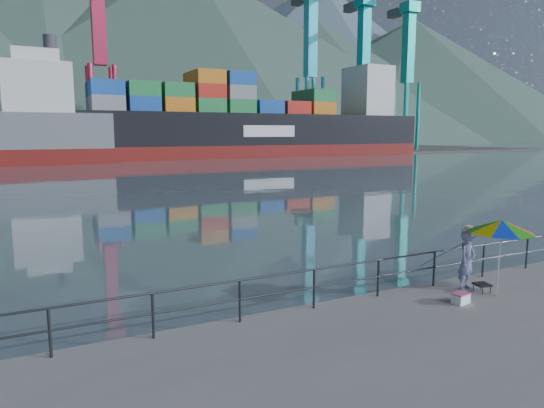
% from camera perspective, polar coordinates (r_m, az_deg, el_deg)
% --- Properties ---
extents(harbor_water, '(500.00, 280.00, 0.00)m').
position_cam_1_polar(harbor_water, '(138.47, -23.65, 5.97)').
color(harbor_water, '#4D6067').
rests_on(harbor_water, ground).
extents(far_dock, '(200.00, 40.00, 0.40)m').
position_cam_1_polar(far_dock, '(102.75, -16.95, 5.68)').
color(far_dock, '#514F4C').
rests_on(far_dock, ground).
extents(guardrail, '(22.00, 0.06, 1.03)m').
position_cam_1_polar(guardrail, '(12.80, 8.84, -9.12)').
color(guardrail, '#2D3033').
rests_on(guardrail, ground).
extents(mountains, '(600.00, 332.80, 80.00)m').
position_cam_1_polar(mountains, '(222.99, -14.93, 16.25)').
color(mountains, '#385147').
rests_on(mountains, ground).
extents(port_cranes, '(116.00, 28.00, 38.40)m').
position_cam_1_polar(port_cranes, '(100.46, -4.14, 15.11)').
color(port_cranes, red).
rests_on(port_cranes, ground).
extents(container_stacks, '(58.00, 8.40, 7.80)m').
position_cam_1_polar(container_stacks, '(109.93, -4.95, 7.61)').
color(container_stacks, red).
rests_on(container_stacks, ground).
extents(fisherman, '(0.69, 0.55, 1.66)m').
position_cam_1_polar(fisherman, '(14.63, 21.93, -6.14)').
color(fisherman, '#313F8B').
rests_on(fisherman, ground).
extents(beach_umbrella, '(2.22, 2.22, 2.09)m').
position_cam_1_polar(beach_umbrella, '(14.11, 25.38, -2.39)').
color(beach_umbrella, white).
rests_on(beach_umbrella, ground).
extents(folding_stool, '(0.46, 0.46, 0.25)m').
position_cam_1_polar(folding_stool, '(14.67, 23.47, -9.02)').
color(folding_stool, black).
rests_on(folding_stool, ground).
extents(cooler_bag, '(0.47, 0.36, 0.25)m').
position_cam_1_polar(cooler_bag, '(13.58, 21.31, -10.34)').
color(cooler_bag, white).
rests_on(cooler_bag, ground).
extents(fishing_rod, '(0.29, 1.78, 1.27)m').
position_cam_1_polar(fishing_rod, '(15.33, 19.68, -8.59)').
color(fishing_rod, black).
rests_on(fishing_rod, ground).
extents(container_ship, '(67.05, 11.18, 18.10)m').
position_cam_1_polar(container_ship, '(92.42, -0.91, 9.36)').
color(container_ship, maroon).
rests_on(container_ship, ground).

